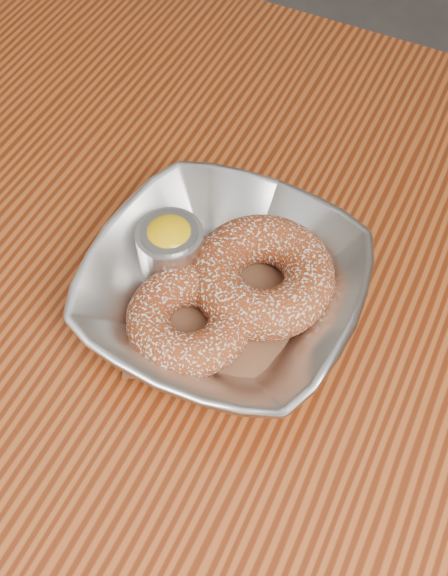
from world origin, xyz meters
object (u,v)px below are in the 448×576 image
at_px(table, 161,329).
at_px(serving_bowl, 224,291).
at_px(donut_back, 262,276).
at_px(ramekin, 171,248).
at_px(donut_front, 189,319).

distance_m(table, serving_bowl, 0.14).
height_order(donut_back, ramekin, ramekin).
bearing_deg(ramekin, table, -168.68).
xyz_separation_m(table, ramekin, (0.02, 0.00, 0.14)).
xyz_separation_m(serving_bowl, ramekin, (-0.05, 0.01, 0.01)).
relative_size(table, donut_front, 12.30).
xyz_separation_m(serving_bowl, donut_front, (-0.01, -0.04, 0.00)).
bearing_deg(donut_back, table, -170.59).
height_order(donut_front, ramekin, ramekin).
bearing_deg(donut_back, serving_bowl, -133.24).
distance_m(table, donut_back, 0.16).
height_order(table, donut_front, donut_front).
bearing_deg(table, serving_bowl, -6.37).
height_order(serving_bowl, donut_front, serving_bowl).
xyz_separation_m(table, serving_bowl, (0.07, -0.01, 0.13)).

